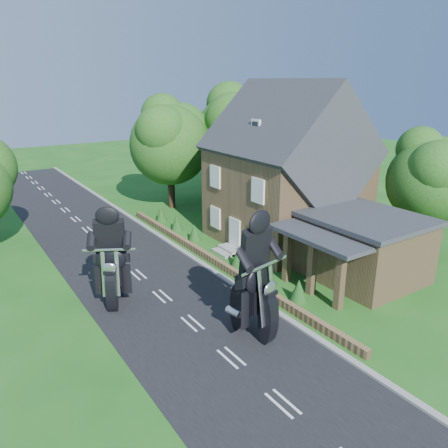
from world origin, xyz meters
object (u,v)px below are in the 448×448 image
garden_wall (214,260)px  annex (361,246)px  house (287,175)px  motorcycle_follow (115,291)px  motorcycle_lead (254,318)px

garden_wall → annex: size_ratio=3.12×
house → annex: (-0.62, -6.80, -2.58)m
garden_wall → house: size_ratio=2.15×
house → annex: house is taller
house → annex: size_ratio=1.45×
motorcycle_follow → garden_wall: bearing=-137.7°
house → motorcycle_lead: size_ratio=5.80×
annex → house: bearing=84.8°
garden_wall → motorcycle_lead: motorcycle_lead is taller
house → motorcycle_follow: bearing=-168.9°
annex → motorcycle_follow: size_ratio=4.49×
motorcycle_lead → motorcycle_follow: bearing=-67.0°
annex → motorcycle_follow: 12.85m
house → motorcycle_lead: (-8.84, -8.23, -3.52)m
motorcycle_lead → motorcycle_follow: motorcycle_lead is taller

